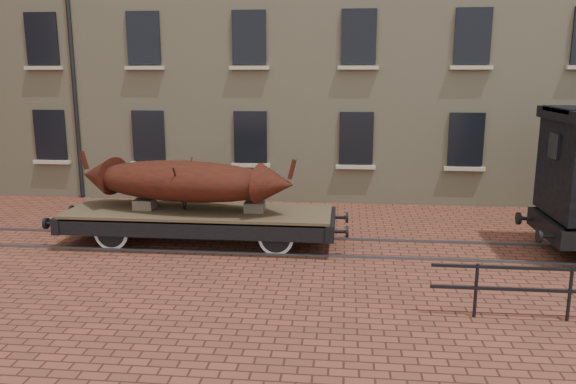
# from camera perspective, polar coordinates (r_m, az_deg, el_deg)

# --- Properties ---
(ground) EXTENTS (90.00, 90.00, 0.00)m
(ground) POSITION_cam_1_polar(r_m,az_deg,el_deg) (14.15, 3.01, -5.64)
(ground) COLOR brown
(warehouse_cream) EXTENTS (40.00, 10.19, 14.00)m
(warehouse_cream) POSITION_cam_1_polar(r_m,az_deg,el_deg) (23.74, 12.11, 18.33)
(warehouse_cream) COLOR #BBB289
(warehouse_cream) RESTS_ON ground
(rail_track) EXTENTS (30.00, 1.52, 0.06)m
(rail_track) POSITION_cam_1_polar(r_m,az_deg,el_deg) (14.14, 3.01, -5.53)
(rail_track) COLOR #59595E
(rail_track) RESTS_ON ground
(flatcar_wagon) EXTENTS (7.53, 2.04, 1.14)m
(flatcar_wagon) POSITION_cam_1_polar(r_m,az_deg,el_deg) (14.40, -8.99, -2.53)
(flatcar_wagon) COLOR #494028
(flatcar_wagon) RESTS_ON ground
(iron_boat) EXTENTS (5.77, 2.31, 1.42)m
(iron_boat) POSITION_cam_1_polar(r_m,az_deg,el_deg) (14.30, -10.55, 1.13)
(iron_boat) COLOR #4A170D
(iron_boat) RESTS_ON flatcar_wagon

